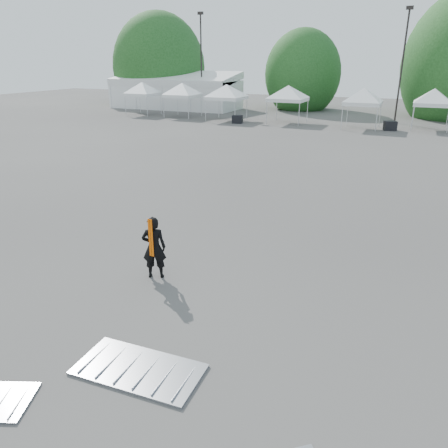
% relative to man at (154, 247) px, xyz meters
% --- Properties ---
extents(ground, '(120.00, 120.00, 0.00)m').
position_rel_man_xyz_m(ground, '(0.72, 3.17, -0.87)').
color(ground, '#474442').
rests_on(ground, ground).
extents(marquee, '(15.00, 6.25, 4.23)m').
position_rel_man_xyz_m(marquee, '(-21.28, 38.17, 1.10)').
color(marquee, white).
rests_on(marquee, ground).
extents(light_pole_west, '(0.60, 0.25, 10.30)m').
position_rel_man_xyz_m(light_pole_west, '(-17.28, 37.17, 4.90)').
color(light_pole_west, black).
rests_on(light_pole_west, ground).
extents(light_pole_east, '(0.60, 0.25, 9.80)m').
position_rel_man_xyz_m(light_pole_east, '(3.72, 35.17, 4.65)').
color(light_pole_east, black).
rests_on(light_pole_east, ground).
extents(tree_far_w, '(4.80, 4.80, 7.30)m').
position_rel_man_xyz_m(tree_far_w, '(-25.28, 41.17, 3.67)').
color(tree_far_w, '#382314').
rests_on(tree_far_w, ground).
extents(tree_mid_w, '(4.16, 4.16, 6.33)m').
position_rel_man_xyz_m(tree_mid_w, '(-7.28, 43.17, 3.06)').
color(tree_mid_w, '#382314').
rests_on(tree_mid_w, ground).
extents(tent_a, '(4.06, 4.06, 3.88)m').
position_rel_man_xyz_m(tent_a, '(-21.14, 31.07, 2.19)').
color(tent_a, silver).
rests_on(tent_a, ground).
extents(tent_b, '(4.27, 4.27, 3.88)m').
position_rel_man_xyz_m(tent_b, '(-16.47, 31.20, 2.19)').
color(tent_b, silver).
rests_on(tent_b, ground).
extents(tent_c, '(4.56, 4.56, 3.88)m').
position_rel_man_xyz_m(tent_c, '(-11.28, 30.52, 2.19)').
color(tent_c, silver).
rests_on(tent_c, ground).
extents(tent_d, '(4.57, 4.57, 3.88)m').
position_rel_man_xyz_m(tent_d, '(-5.47, 31.26, 2.19)').
color(tent_d, silver).
rests_on(tent_d, ground).
extents(tent_e, '(4.19, 4.19, 3.88)m').
position_rel_man_xyz_m(tent_e, '(1.29, 30.29, 2.19)').
color(tent_e, silver).
rests_on(tent_e, ground).
extents(tent_f, '(4.08, 4.08, 3.88)m').
position_rel_man_xyz_m(tent_f, '(6.64, 31.86, 2.19)').
color(tent_f, silver).
rests_on(tent_f, ground).
extents(man, '(0.75, 0.64, 1.73)m').
position_rel_man_xyz_m(man, '(0.00, 0.00, 0.00)').
color(man, black).
rests_on(man, ground).
extents(barrier_mid, '(2.46, 1.31, 0.08)m').
position_rel_man_xyz_m(barrier_mid, '(1.79, -3.42, -0.83)').
color(barrier_mid, '#989A9F').
rests_on(barrier_mid, ground).
extents(crate_west, '(1.06, 0.90, 0.72)m').
position_rel_man_xyz_m(crate_west, '(-9.53, 29.00, -0.51)').
color(crate_west, black).
rests_on(crate_west, ground).
extents(crate_mid, '(1.17, 1.04, 0.76)m').
position_rel_man_xyz_m(crate_mid, '(3.69, 30.14, -0.49)').
color(crate_mid, black).
rests_on(crate_mid, ground).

